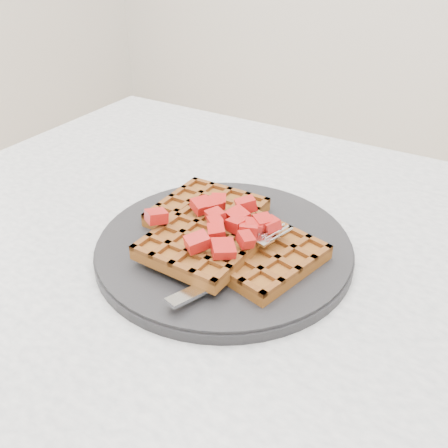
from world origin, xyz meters
TOP-DOWN VIEW (x-y plane):
  - table at (0.00, 0.00)m, footprint 1.20×0.80m
  - plate at (-0.12, -0.00)m, footprint 0.30×0.30m
  - waffles at (-0.12, -0.01)m, footprint 0.23×0.19m
  - strawberry_pile at (-0.12, -0.00)m, footprint 0.15×0.15m
  - fork at (-0.07, -0.05)m, footprint 0.07×0.18m

SIDE VIEW (x-z plane):
  - table at x=0.00m, z-range 0.26..1.01m
  - plate at x=-0.12m, z-range 0.75..0.77m
  - fork at x=-0.07m, z-range 0.77..0.78m
  - waffles at x=-0.12m, z-range 0.76..0.79m
  - strawberry_pile at x=-0.12m, z-range 0.79..0.82m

